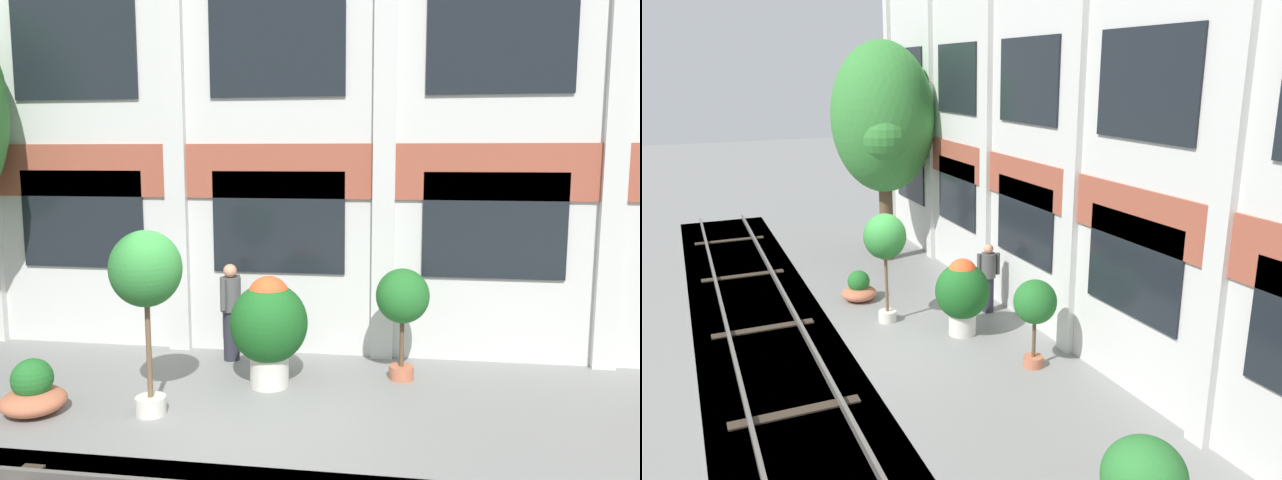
% 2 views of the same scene
% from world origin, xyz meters
% --- Properties ---
extents(ground_plane, '(80.00, 80.00, 0.00)m').
position_xyz_m(ground_plane, '(0.00, 0.00, 0.00)').
color(ground_plane, gray).
extents(apartment_facade, '(17.89, 0.64, 8.41)m').
position_xyz_m(apartment_facade, '(0.00, 3.06, 4.18)').
color(apartment_facade, silver).
rests_on(apartment_facade, ground).
extents(rail_tracks, '(25.53, 2.80, 0.43)m').
position_xyz_m(rail_tracks, '(0.00, -2.51, -0.13)').
color(rail_tracks, '#5B5449').
rests_on(rail_tracks, ground).
extents(broadleaf_tree, '(3.02, 2.87, 6.16)m').
position_xyz_m(broadleaf_tree, '(-5.62, 1.53, 3.99)').
color(broadleaf_tree, brown).
rests_on(broadleaf_tree, ground).
extents(potted_plant_terracotta_small, '(0.80, 0.80, 1.69)m').
position_xyz_m(potted_plant_terracotta_small, '(2.10, 1.84, 1.22)').
color(potted_plant_terracotta_small, '#B76647').
rests_on(potted_plant_terracotta_small, ground).
extents(potted_plant_glazed_jar, '(1.13, 1.13, 1.64)m').
position_xyz_m(potted_plant_glazed_jar, '(0.18, 1.26, 0.94)').
color(potted_plant_glazed_jar, beige).
rests_on(potted_plant_glazed_jar, ground).
extents(potted_plant_wide_bowl, '(0.83, 0.83, 0.74)m').
position_xyz_m(potted_plant_wide_bowl, '(-2.65, -0.16, 0.29)').
color(potted_plant_wide_bowl, '#B76647').
rests_on(potted_plant_wide_bowl, ground).
extents(potted_plant_low_pan, '(0.92, 0.92, 2.43)m').
position_xyz_m(potted_plant_low_pan, '(-1.12, 0.04, 1.85)').
color(potted_plant_low_pan, beige).
rests_on(potted_plant_low_pan, ground).
extents(resident_by_doorway, '(0.34, 0.51, 1.61)m').
position_xyz_m(resident_by_doorway, '(-0.70, 2.32, 0.86)').
color(resident_by_doorway, '#282833').
rests_on(resident_by_doorway, ground).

